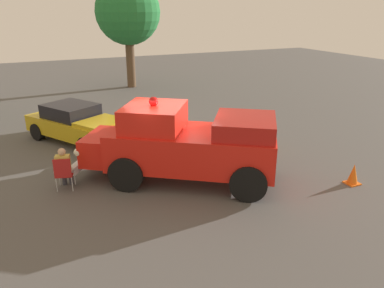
{
  "coord_description": "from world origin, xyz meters",
  "views": [
    {
      "loc": [
        10.42,
        -3.92,
        5.06
      ],
      "look_at": [
        0.79,
        0.45,
        1.19
      ],
      "focal_mm": 35.19,
      "sensor_mm": 36.0,
      "label": 1
    }
  ],
  "objects_px": {
    "lawn_chair_by_car": "(159,109)",
    "lawn_chair_spare": "(260,136)",
    "vintage_fire_truck": "(184,143)",
    "traffic_cone": "(353,174)",
    "classic_hot_rod": "(78,123)",
    "lawn_chair_near_truck": "(64,172)",
    "oak_tree_right": "(128,13)",
    "spectator_seated": "(64,166)"
  },
  "relations": [
    {
      "from": "spectator_seated",
      "to": "traffic_cone",
      "type": "relative_size",
      "value": 2.03
    },
    {
      "from": "lawn_chair_by_car",
      "to": "oak_tree_right",
      "type": "relative_size",
      "value": 0.15
    },
    {
      "from": "vintage_fire_truck",
      "to": "traffic_cone",
      "type": "distance_m",
      "value": 5.18
    },
    {
      "from": "oak_tree_right",
      "to": "traffic_cone",
      "type": "xyz_separation_m",
      "value": [
        17.1,
        2.03,
        -4.41
      ]
    },
    {
      "from": "vintage_fire_truck",
      "to": "spectator_seated",
      "type": "height_order",
      "value": "vintage_fire_truck"
    },
    {
      "from": "classic_hot_rod",
      "to": "lawn_chair_spare",
      "type": "bearing_deg",
      "value": 56.76
    },
    {
      "from": "lawn_chair_near_truck",
      "to": "lawn_chair_by_car",
      "type": "relative_size",
      "value": 1.0
    },
    {
      "from": "classic_hot_rod",
      "to": "spectator_seated",
      "type": "bearing_deg",
      "value": -13.54
    },
    {
      "from": "lawn_chair_near_truck",
      "to": "oak_tree_right",
      "type": "bearing_deg",
      "value": 156.88
    },
    {
      "from": "vintage_fire_truck",
      "to": "oak_tree_right",
      "type": "xyz_separation_m",
      "value": [
        -14.73,
        2.49,
        3.52
      ]
    },
    {
      "from": "lawn_chair_by_car",
      "to": "spectator_seated",
      "type": "bearing_deg",
      "value": -42.04
    },
    {
      "from": "lawn_chair_spare",
      "to": "classic_hot_rod",
      "type": "bearing_deg",
      "value": -123.24
    },
    {
      "from": "classic_hot_rod",
      "to": "lawn_chair_near_truck",
      "type": "relative_size",
      "value": 4.6
    },
    {
      "from": "vintage_fire_truck",
      "to": "lawn_chair_by_car",
      "type": "relative_size",
      "value": 6.01
    },
    {
      "from": "lawn_chair_by_car",
      "to": "oak_tree_right",
      "type": "distance_m",
      "value": 9.43
    },
    {
      "from": "vintage_fire_truck",
      "to": "lawn_chair_near_truck",
      "type": "relative_size",
      "value": 6.01
    },
    {
      "from": "lawn_chair_by_car",
      "to": "traffic_cone",
      "type": "relative_size",
      "value": 1.61
    },
    {
      "from": "lawn_chair_spare",
      "to": "vintage_fire_truck",
      "type": "bearing_deg",
      "value": -72.31
    },
    {
      "from": "spectator_seated",
      "to": "lawn_chair_near_truck",
      "type": "bearing_deg",
      "value": -18.34
    },
    {
      "from": "spectator_seated",
      "to": "oak_tree_right",
      "type": "relative_size",
      "value": 0.19
    },
    {
      "from": "lawn_chair_by_car",
      "to": "traffic_cone",
      "type": "xyz_separation_m",
      "value": [
        8.69,
        3.08,
        -0.28
      ]
    },
    {
      "from": "lawn_chair_by_car",
      "to": "lawn_chair_near_truck",
      "type": "bearing_deg",
      "value": -41.63
    },
    {
      "from": "vintage_fire_truck",
      "to": "classic_hot_rod",
      "type": "bearing_deg",
      "value": -154.24
    },
    {
      "from": "lawn_chair_spare",
      "to": "traffic_cone",
      "type": "relative_size",
      "value": 1.61
    },
    {
      "from": "classic_hot_rod",
      "to": "traffic_cone",
      "type": "xyz_separation_m",
      "value": [
        7.4,
        6.95,
        -0.44
      ]
    },
    {
      "from": "classic_hot_rod",
      "to": "lawn_chair_by_car",
      "type": "height_order",
      "value": "classic_hot_rod"
    },
    {
      "from": "vintage_fire_truck",
      "to": "lawn_chair_by_car",
      "type": "bearing_deg",
      "value": 167.09
    },
    {
      "from": "lawn_chair_near_truck",
      "to": "spectator_seated",
      "type": "distance_m",
      "value": 0.17
    },
    {
      "from": "lawn_chair_spare",
      "to": "oak_tree_right",
      "type": "relative_size",
      "value": 0.15
    },
    {
      "from": "vintage_fire_truck",
      "to": "lawn_chair_spare",
      "type": "relative_size",
      "value": 6.01
    },
    {
      "from": "vintage_fire_truck",
      "to": "classic_hot_rod",
      "type": "relative_size",
      "value": 1.31
    },
    {
      "from": "lawn_chair_near_truck",
      "to": "lawn_chair_by_car",
      "type": "xyz_separation_m",
      "value": [
        -5.52,
        4.91,
        0.0
      ]
    },
    {
      "from": "lawn_chair_near_truck",
      "to": "lawn_chair_by_car",
      "type": "distance_m",
      "value": 7.39
    },
    {
      "from": "lawn_chair_spare",
      "to": "spectator_seated",
      "type": "height_order",
      "value": "spectator_seated"
    },
    {
      "from": "spectator_seated",
      "to": "oak_tree_right",
      "type": "distance_m",
      "value": 15.55
    },
    {
      "from": "lawn_chair_spare",
      "to": "spectator_seated",
      "type": "bearing_deg",
      "value": -88.28
    },
    {
      "from": "lawn_chair_by_car",
      "to": "classic_hot_rod",
      "type": "bearing_deg",
      "value": -71.66
    },
    {
      "from": "classic_hot_rod",
      "to": "traffic_cone",
      "type": "relative_size",
      "value": 7.39
    },
    {
      "from": "traffic_cone",
      "to": "spectator_seated",
      "type": "bearing_deg",
      "value": -112.5
    },
    {
      "from": "lawn_chair_by_car",
      "to": "lawn_chair_spare",
      "type": "height_order",
      "value": "same"
    },
    {
      "from": "lawn_chair_near_truck",
      "to": "traffic_cone",
      "type": "xyz_separation_m",
      "value": [
        3.16,
        7.98,
        -0.28
      ]
    },
    {
      "from": "traffic_cone",
      "to": "oak_tree_right",
      "type": "bearing_deg",
      "value": -173.22
    }
  ]
}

